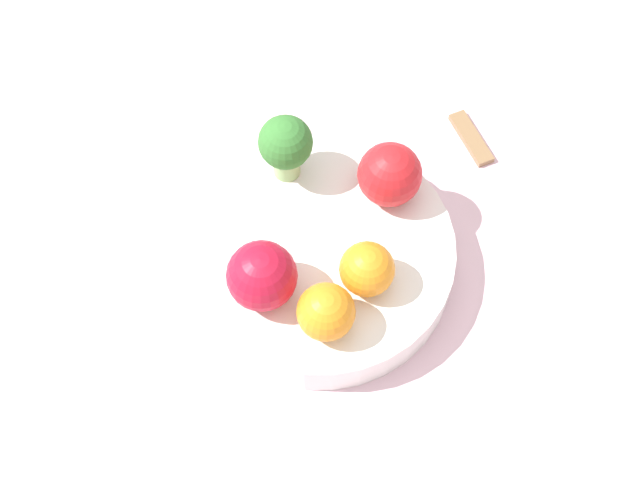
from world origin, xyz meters
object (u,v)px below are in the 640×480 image
at_px(apple_red, 262,276).
at_px(bowl, 320,256).
at_px(orange_front, 367,269).
at_px(orange_back, 326,312).
at_px(spoon, 471,138).
at_px(apple_green, 390,174).
at_px(broccoli, 286,145).

bearing_deg(apple_red, bowl, -18.52).
xyz_separation_m(orange_front, orange_back, (-0.05, 0.01, 0.00)).
bearing_deg(spoon, apple_red, 161.78).
xyz_separation_m(apple_green, orange_back, (-0.13, -0.01, -0.00)).
height_order(bowl, orange_front, orange_front).
distance_m(bowl, apple_green, 0.09).
distance_m(bowl, orange_back, 0.08).
bearing_deg(spoon, apple_green, 162.48).
distance_m(apple_red, apple_green, 0.14).
distance_m(bowl, apple_red, 0.08).
xyz_separation_m(broccoli, apple_green, (0.02, -0.09, -0.01)).
bearing_deg(apple_green, bowl, 161.00).
bearing_deg(bowl, spoon, -18.12).
bearing_deg(apple_red, orange_back, -90.89).
height_order(apple_red, orange_back, apple_red).
bearing_deg(orange_front, spoon, -3.43).
bearing_deg(apple_red, spoon, -18.22).
height_order(apple_green, spoon, apple_green).
distance_m(apple_green, orange_back, 0.13).
relative_size(apple_red, orange_back, 1.22).
height_order(broccoli, orange_back, broccoli).
bearing_deg(bowl, apple_green, -19.00).
relative_size(broccoli, apple_green, 1.22).
distance_m(apple_red, orange_back, 0.06).
distance_m(apple_green, spoon, 0.13).
xyz_separation_m(apple_red, orange_front, (0.05, -0.07, -0.01)).
xyz_separation_m(apple_green, orange_front, (-0.09, -0.02, -0.00)).
relative_size(bowl, broccoli, 3.40).
bearing_deg(spoon, broccoli, 137.74).
bearing_deg(apple_green, broccoli, 105.04).
height_order(apple_red, apple_green, apple_red).
bearing_deg(bowl, broccoli, 49.88).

